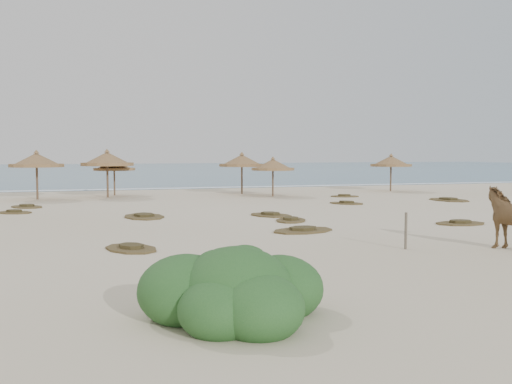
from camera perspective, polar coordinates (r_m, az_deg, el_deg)
ground at (r=19.86m, az=7.71°, el=-4.12°), size 160.00×160.00×0.00m
ocean at (r=93.28m, az=-11.80°, el=2.20°), size 200.00×100.00×0.01m
foam_line at (r=44.72m, az=-6.25°, el=0.40°), size 70.00×0.60×0.01m
palapa_0 at (r=36.02m, az=-21.10°, el=2.93°), size 4.06×4.06×2.95m
palapa_1 at (r=37.92m, az=-14.00°, el=2.58°), size 2.87×2.87×2.49m
palapa_2 at (r=36.23m, az=-14.66°, el=3.15°), size 3.36×3.36×3.01m
palapa_3 at (r=37.96m, az=-1.43°, el=3.09°), size 3.14×3.14×2.83m
palapa_4 at (r=36.01m, az=1.70°, el=2.68°), size 3.42×3.42×2.54m
palapa_5 at (r=41.93m, az=13.35°, el=2.96°), size 3.63×3.63×2.72m
fence_post_near at (r=16.98m, az=14.75°, el=-3.78°), size 0.10×0.10×1.07m
bush at (r=9.59m, az=-2.00°, el=-10.01°), size 3.21×2.83×1.44m
scrub_1 at (r=24.96m, az=-11.14°, el=-2.38°), size 1.96×2.75×0.16m
scrub_2 at (r=23.19m, az=3.51°, el=-2.80°), size 1.91×2.20×0.16m
scrub_3 at (r=25.05m, az=1.48°, el=-2.29°), size 2.25×2.55×0.16m
scrub_4 at (r=23.55m, az=19.75°, el=-2.92°), size 2.08×1.42×0.16m
scrub_5 at (r=34.83m, az=18.72°, el=-0.73°), size 2.01×2.90×0.16m
scrub_6 at (r=31.12m, az=-21.94°, el=-1.35°), size 2.21×2.39×0.16m
scrub_7 at (r=31.22m, az=9.04°, el=-1.09°), size 2.19×2.27×0.16m
scrub_8 at (r=28.41m, az=-23.02°, el=-1.86°), size 2.04×1.87×0.16m
scrub_9 at (r=20.25m, az=4.71°, el=-3.80°), size 2.70×2.13×0.16m
scrub_10 at (r=36.16m, az=8.84°, el=-0.40°), size 2.05×1.61×0.16m
scrub_11 at (r=16.80m, az=-12.38°, el=-5.49°), size 1.97×2.32×0.16m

